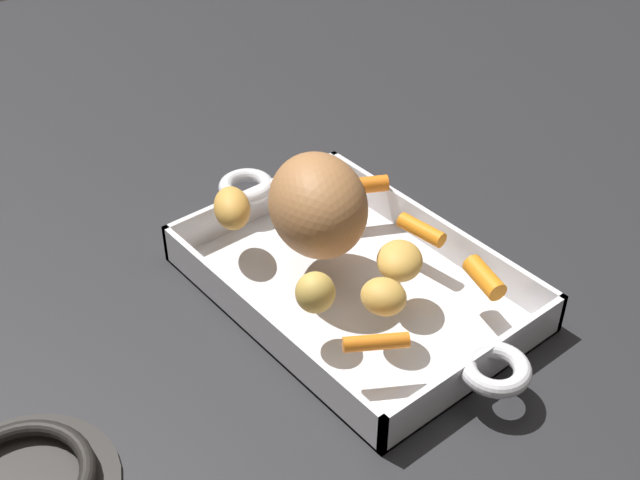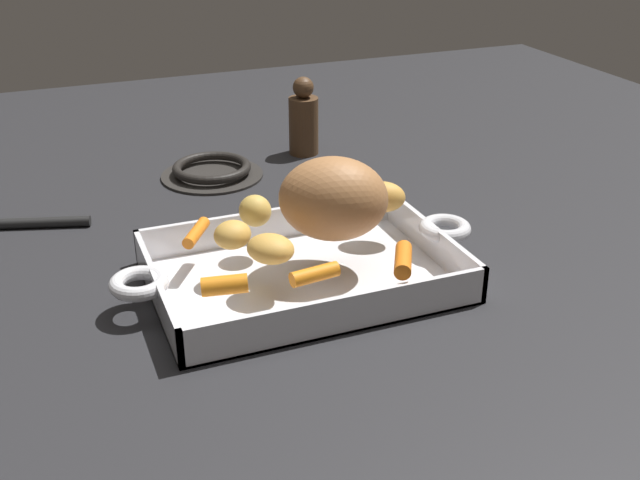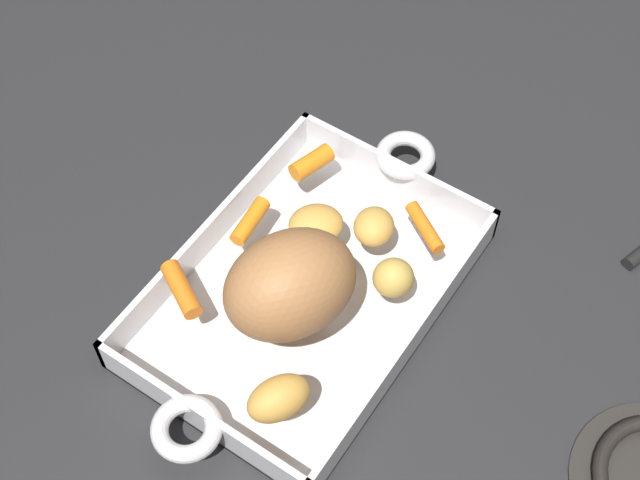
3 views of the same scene
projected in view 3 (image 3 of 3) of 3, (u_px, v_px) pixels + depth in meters
The scene contains 11 objects.
ground_plane at pixel (307, 298), 0.94m from camera, with size 2.04×2.04×0.00m, color #232326.
roasting_dish at pixel (307, 291), 0.93m from camera, with size 0.45×0.25×0.05m.
pork_roast at pixel (290, 285), 0.84m from camera, with size 0.13×0.10×0.10m, color #A87042.
baby_carrot_short at pixel (181, 289), 0.88m from camera, with size 0.02×0.02×0.06m, color orange.
baby_carrot_northeast at pixel (250, 221), 0.93m from camera, with size 0.02×0.02×0.05m, color orange.
baby_carrot_southeast at pixel (425, 227), 0.93m from camera, with size 0.01×0.01×0.06m, color orange.
baby_carrot_long at pixel (312, 163), 0.97m from camera, with size 0.02×0.02×0.05m, color orange.
potato_corner at pixel (393, 278), 0.88m from camera, with size 0.04×0.04×0.04m, color gold.
potato_golden_large at pixel (316, 224), 0.92m from camera, with size 0.06×0.05×0.03m, color gold.
potato_near_roast at pixel (279, 398), 0.81m from camera, with size 0.06×0.04×0.04m, color gold.
potato_golden_small at pixel (374, 227), 0.92m from camera, with size 0.04×0.04×0.03m, color gold.
Camera 3 is at (0.39, 0.28, 0.81)m, focal length 51.79 mm.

